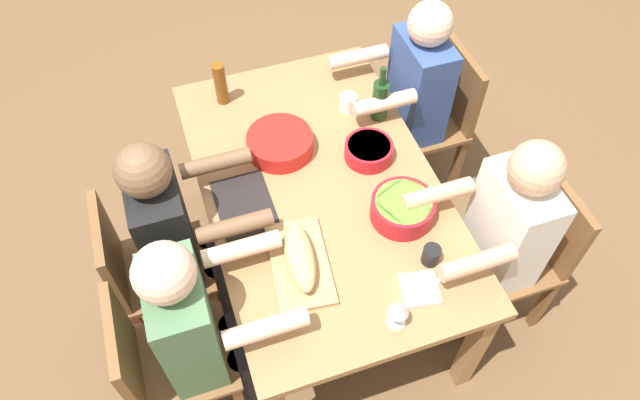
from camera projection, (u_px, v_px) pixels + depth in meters
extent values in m
plane|color=brown|center=(320.00, 271.00, 3.12)|extent=(8.00, 8.00, 0.00)
cube|color=#9E7044|center=(320.00, 187.00, 2.55)|extent=(1.63, 0.99, 0.04)
cube|color=#9E7044|center=(474.00, 347.00, 2.50)|extent=(0.07, 0.07, 0.70)
cube|color=#9E7044|center=(350.00, 110.00, 3.36)|extent=(0.07, 0.07, 0.70)
cube|color=#9E7044|center=(199.00, 147.00, 3.19)|extent=(0.07, 0.07, 0.70)
cube|color=brown|center=(165.00, 268.00, 2.63)|extent=(0.40, 0.40, 0.03)
cube|color=brown|center=(110.00, 254.00, 2.43)|extent=(0.38, 0.04, 0.40)
cube|color=brown|center=(202.00, 253.00, 2.94)|extent=(0.04, 0.04, 0.42)
cube|color=brown|center=(217.00, 312.00, 2.75)|extent=(0.04, 0.04, 0.42)
cube|color=brown|center=(134.00, 272.00, 2.88)|extent=(0.04, 0.04, 0.42)
cube|color=brown|center=(144.00, 334.00, 2.68)|extent=(0.04, 0.04, 0.42)
cylinder|color=#2D2D38|center=(216.00, 264.00, 2.89)|extent=(0.11, 0.11, 0.45)
cylinder|color=#2D2D38|center=(223.00, 292.00, 2.80)|extent=(0.11, 0.11, 0.45)
cube|color=black|center=(164.00, 228.00, 2.41)|extent=(0.34, 0.20, 0.55)
cylinder|color=brown|center=(216.00, 163.00, 2.47)|extent=(0.07, 0.30, 0.07)
cylinder|color=brown|center=(235.00, 226.00, 2.27)|extent=(0.07, 0.30, 0.07)
sphere|color=brown|center=(143.00, 170.00, 2.12)|extent=(0.21, 0.21, 0.21)
cube|color=brown|center=(422.00, 124.00, 3.17)|extent=(0.40, 0.40, 0.03)
cube|color=brown|center=(460.00, 87.00, 3.04)|extent=(0.38, 0.04, 0.40)
cube|color=brown|center=(401.00, 181.00, 3.22)|extent=(0.04, 0.04, 0.42)
cube|color=brown|center=(378.00, 138.00, 3.42)|extent=(0.04, 0.04, 0.42)
cube|color=brown|center=(457.00, 166.00, 3.29)|extent=(0.04, 0.04, 0.42)
cube|color=brown|center=(431.00, 124.00, 3.48)|extent=(0.04, 0.04, 0.42)
cylinder|color=#2D2D38|center=(387.00, 170.00, 3.26)|extent=(0.11, 0.11, 0.45)
cylinder|color=#2D2D38|center=(376.00, 149.00, 3.35)|extent=(0.11, 0.11, 0.45)
cube|color=#334C8C|center=(419.00, 86.00, 2.93)|extent=(0.34, 0.20, 0.55)
cylinder|color=beige|center=(384.00, 103.00, 2.69)|extent=(0.07, 0.30, 0.07)
cylinder|color=beige|center=(358.00, 57.00, 2.88)|extent=(0.07, 0.30, 0.07)
sphere|color=beige|center=(430.00, 24.00, 2.64)|extent=(0.21, 0.21, 0.21)
cube|color=brown|center=(183.00, 359.00, 2.38)|extent=(0.40, 0.40, 0.03)
cube|color=brown|center=(124.00, 352.00, 2.17)|extent=(0.38, 0.04, 0.40)
cube|color=brown|center=(222.00, 332.00, 2.69)|extent=(0.04, 0.04, 0.42)
cube|color=brown|center=(148.00, 355.00, 2.62)|extent=(0.04, 0.04, 0.42)
cylinder|color=#2D2D38|center=(238.00, 346.00, 2.64)|extent=(0.11, 0.11, 0.45)
cylinder|color=#2D2D38|center=(246.00, 379.00, 2.54)|extent=(0.11, 0.11, 0.45)
cube|color=#4C724C|center=(185.00, 323.00, 2.16)|extent=(0.34, 0.20, 0.55)
cylinder|color=beige|center=(242.00, 249.00, 2.21)|extent=(0.07, 0.30, 0.07)
cylinder|color=beige|center=(266.00, 328.00, 2.02)|extent=(0.07, 0.30, 0.07)
sphere|color=beige|center=(164.00, 273.00, 1.86)|extent=(0.21, 0.21, 0.21)
cube|color=brown|center=(505.00, 258.00, 2.66)|extent=(0.40, 0.40, 0.03)
cube|color=brown|center=(555.00, 221.00, 2.53)|extent=(0.38, 0.04, 0.40)
cube|color=brown|center=(479.00, 324.00, 2.71)|extent=(0.04, 0.04, 0.42)
cube|color=brown|center=(446.00, 264.00, 2.91)|extent=(0.04, 0.04, 0.42)
cube|color=brown|center=(543.00, 302.00, 2.78)|extent=(0.04, 0.04, 0.42)
cube|color=brown|center=(507.00, 245.00, 2.97)|extent=(0.04, 0.04, 0.42)
cylinder|color=#2D2D38|center=(461.00, 309.00, 2.74)|extent=(0.11, 0.11, 0.45)
cylinder|color=#2D2D38|center=(446.00, 280.00, 2.84)|extent=(0.11, 0.11, 0.45)
cube|color=white|center=(510.00, 226.00, 2.42)|extent=(0.34, 0.20, 0.55)
cylinder|color=tan|center=(477.00, 263.00, 2.18)|extent=(0.07, 0.30, 0.07)
cylinder|color=tan|center=(437.00, 194.00, 2.37)|extent=(0.07, 0.30, 0.07)
sphere|color=tan|center=(536.00, 168.00, 2.13)|extent=(0.21, 0.21, 0.21)
cylinder|color=red|center=(280.00, 143.00, 2.62)|extent=(0.30, 0.30, 0.09)
cylinder|color=#2D7028|center=(280.00, 139.00, 2.60)|extent=(0.26, 0.26, 0.03)
cylinder|color=#B21923|center=(369.00, 151.00, 2.60)|extent=(0.21, 0.21, 0.08)
cylinder|color=orange|center=(369.00, 147.00, 2.58)|extent=(0.19, 0.19, 0.03)
cylinder|color=#B21923|center=(402.00, 209.00, 2.39)|extent=(0.26, 0.26, 0.10)
cylinder|color=#669E33|center=(403.00, 204.00, 2.37)|extent=(0.23, 0.23, 0.04)
cube|color=tan|center=(300.00, 263.00, 2.28)|extent=(0.42, 0.27, 0.02)
ellipsoid|color=tan|center=(299.00, 256.00, 2.24)|extent=(0.33, 0.15, 0.09)
cylinder|color=#193819|center=(380.00, 101.00, 2.70)|extent=(0.08, 0.08, 0.20)
cylinder|color=#193819|center=(383.00, 76.00, 2.59)|extent=(0.03, 0.03, 0.09)
cylinder|color=brown|center=(221.00, 84.00, 2.76)|extent=(0.06, 0.06, 0.22)
cylinder|color=silver|center=(396.00, 322.00, 2.14)|extent=(0.07, 0.07, 0.01)
cylinder|color=silver|center=(397.00, 317.00, 2.11)|extent=(0.01, 0.01, 0.07)
cone|color=silver|center=(399.00, 307.00, 2.05)|extent=(0.08, 0.08, 0.08)
cube|color=black|center=(244.00, 204.00, 2.47)|extent=(0.32, 0.23, 0.01)
cylinder|color=white|center=(348.00, 103.00, 2.78)|extent=(0.08, 0.08, 0.08)
cylinder|color=black|center=(431.00, 255.00, 2.27)|extent=(0.07, 0.07, 0.08)
cube|color=silver|center=(452.00, 275.00, 2.26)|extent=(0.04, 0.17, 0.01)
cube|color=white|center=(419.00, 289.00, 2.21)|extent=(0.16, 0.16, 0.02)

